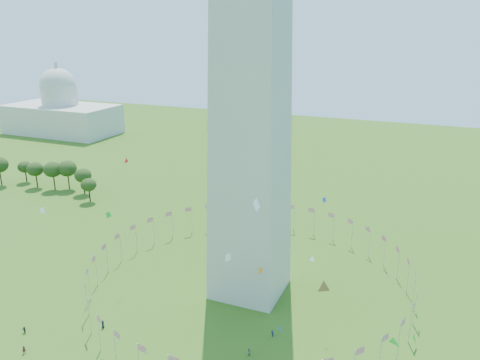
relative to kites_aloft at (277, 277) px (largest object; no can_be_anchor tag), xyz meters
name	(u,v)px	position (x,y,z in m)	size (l,w,h in m)	color
flag_ring	(250,274)	(-15.74, 26.80, -16.73)	(80.24, 80.24, 9.00)	silver
capitol_building	(60,97)	(-195.74, 156.80, 1.77)	(70.00, 35.00, 46.00)	beige
kites_aloft	(277,277)	(0.00, 0.00, 0.00)	(121.50, 51.29, 38.78)	blue
tree_line_west	(47,176)	(-122.77, 67.78, -15.62)	(55.33, 15.65, 12.31)	#2F4E1A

